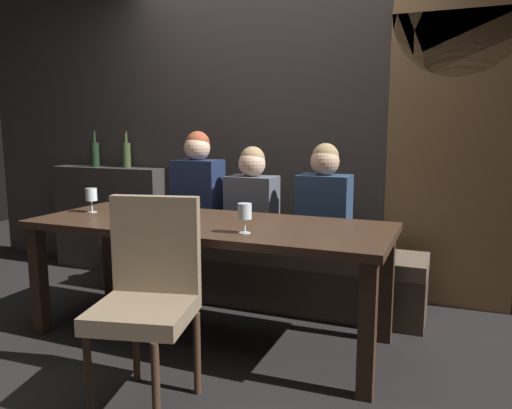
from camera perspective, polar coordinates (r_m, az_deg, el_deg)
ground at (r=3.23m, az=-5.35°, el=-14.99°), size 9.00×9.00×0.00m
back_wall_tiled at (r=4.08m, az=2.40°, el=11.62°), size 6.00×0.12×3.00m
arched_door at (r=3.77m, az=21.99°, el=9.16°), size 0.90×0.05×2.55m
back_counter at (r=4.75m, az=-16.34°, el=-1.52°), size 1.10×0.28×0.95m
dining_table at (r=3.03m, az=-5.53°, el=-3.63°), size 2.20×0.84×0.74m
banquette_bench at (r=3.75m, az=-0.43°, el=-7.81°), size 2.50×0.44×0.45m
chair_near_side at (r=2.43m, az=-12.34°, el=-9.28°), size 0.53×0.53×0.98m
diner_redhead at (r=3.83m, az=-6.75°, el=1.89°), size 0.36×0.24×0.83m
diner_bearded at (r=3.65m, az=-0.47°, el=0.76°), size 0.36×0.24×0.72m
diner_far_end at (r=3.45m, az=7.89°, el=0.46°), size 0.36×0.24×0.75m
wine_bottle_dark_red at (r=4.76m, az=-18.18°, el=5.63°), size 0.08×0.08×0.33m
wine_bottle_pale_label at (r=4.60m, az=-14.80°, el=5.68°), size 0.08×0.08×0.33m
wine_glass_center_front at (r=2.65m, az=-1.32°, el=-0.96°), size 0.08×0.08×0.16m
wine_glass_end_left at (r=2.84m, az=-12.37°, el=-0.44°), size 0.08×0.08×0.16m
wine_glass_near_right at (r=3.49m, az=-18.55°, el=0.97°), size 0.08×0.08×0.16m
espresso_cup at (r=3.32m, az=-10.71°, el=-0.61°), size 0.12×0.12×0.06m
dessert_plate at (r=3.07m, az=-10.91°, el=-1.62°), size 0.19×0.19×0.05m
fork_on_table at (r=3.03m, az=-8.41°, el=-1.92°), size 0.08×0.16×0.01m
folded_napkin at (r=3.58m, az=-14.63°, el=-0.43°), size 0.12×0.11×0.01m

